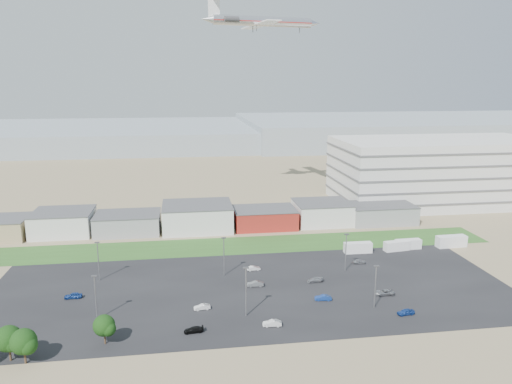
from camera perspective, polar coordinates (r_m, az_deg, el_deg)
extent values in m
plane|color=#8D7E5A|center=(98.91, -1.69, -15.86)|extent=(700.00, 700.00, 0.00)
cube|color=black|center=(117.32, -0.38, -11.09)|extent=(120.00, 50.00, 0.01)
cube|color=#2E5720|center=(146.55, -4.08, -6.21)|extent=(160.00, 16.00, 0.02)
cube|color=silver|center=(209.99, 20.19, 2.30)|extent=(80.00, 40.00, 25.00)
imported|color=#A5A5AA|center=(117.98, 14.45, -11.05)|extent=(4.51, 2.18, 1.24)
imported|color=navy|center=(112.83, 7.68, -11.87)|extent=(3.83, 1.78, 1.22)
imported|color=navy|center=(109.98, 16.75, -12.99)|extent=(3.79, 1.88, 1.24)
imported|color=black|center=(99.71, -7.13, -15.35)|extent=(3.89, 1.85, 1.09)
imported|color=silver|center=(108.33, -6.19, -12.93)|extent=(3.57, 1.59, 1.14)
imported|color=navy|center=(119.82, -20.17, -11.05)|extent=(3.83, 1.58, 1.30)
imported|color=#595B5E|center=(118.81, -0.09, -10.44)|extent=(4.03, 1.70, 1.30)
imported|color=#A5A5AA|center=(135.43, 11.71, -7.80)|extent=(3.48, 1.58, 1.16)
imported|color=silver|center=(128.22, -0.28, -8.71)|extent=(3.53, 1.49, 1.13)
imported|color=#A5A5AA|center=(122.05, 6.75, -9.93)|extent=(4.03, 1.84, 1.14)
imported|color=silver|center=(101.23, 1.85, -14.76)|extent=(3.84, 1.67, 1.23)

